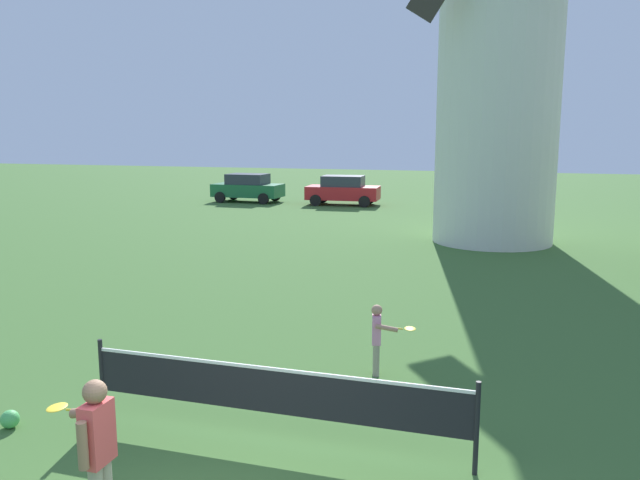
# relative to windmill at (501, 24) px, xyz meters

# --- Properties ---
(windmill) EXTENTS (8.11, 4.82, 15.24)m
(windmill) POSITION_rel_windmill_xyz_m (0.00, 0.00, 0.00)
(windmill) COLOR silver
(windmill) RESTS_ON ground_plane
(tennis_net) EXTENTS (4.93, 0.06, 1.10)m
(tennis_net) POSITION_rel_windmill_xyz_m (-2.07, -15.95, -6.71)
(tennis_net) COLOR black
(tennis_net) RESTS_ON ground_plane
(player_near) EXTENTS (0.81, 0.58, 1.52)m
(player_near) POSITION_rel_windmill_xyz_m (-3.06, -18.01, -6.54)
(player_near) COLOR #9E937F
(player_near) RESTS_ON ground_plane
(player_far) EXTENTS (0.74, 0.38, 1.14)m
(player_far) POSITION_rel_windmill_xyz_m (-1.30, -13.35, -6.75)
(player_far) COLOR #9E937F
(player_far) RESTS_ON ground_plane
(stray_ball) EXTENTS (0.24, 0.24, 0.24)m
(stray_ball) POSITION_rel_windmill_xyz_m (-5.50, -16.56, -7.28)
(stray_ball) COLOR #4CB259
(stray_ball) RESTS_ON ground_plane
(parked_car_green) EXTENTS (3.84, 1.93, 1.56)m
(parked_car_green) POSITION_rel_windmill_xyz_m (-13.45, 9.52, -6.59)
(parked_car_green) COLOR #1E6638
(parked_car_green) RESTS_ON ground_plane
(parked_car_red) EXTENTS (3.92, 2.08, 1.56)m
(parked_car_red) POSITION_rel_windmill_xyz_m (-7.99, 9.61, -6.59)
(parked_car_red) COLOR red
(parked_car_red) RESTS_ON ground_plane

